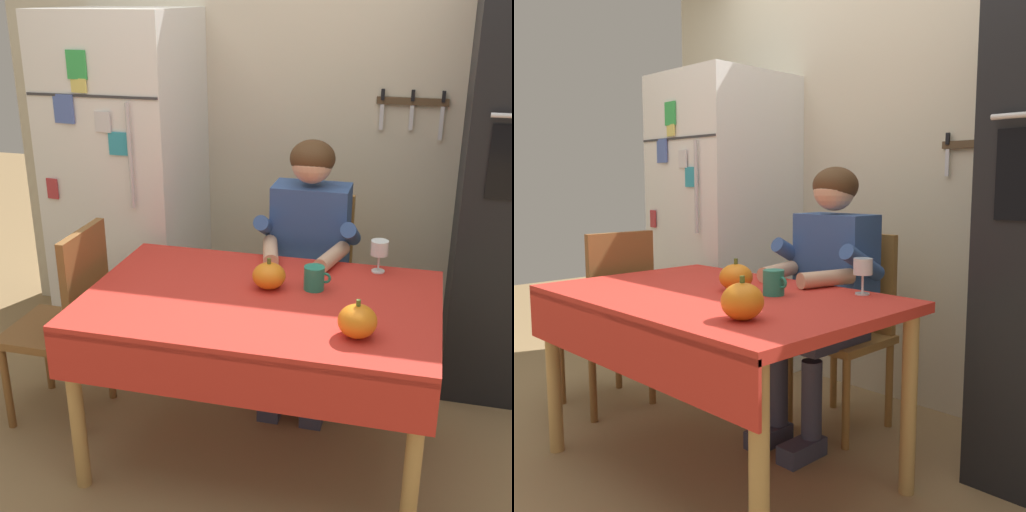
{
  "view_description": "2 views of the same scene",
  "coord_description": "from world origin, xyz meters",
  "views": [
    {
      "loc": [
        0.6,
        -2.25,
        1.86
      ],
      "look_at": [
        -0.04,
        0.16,
        0.89
      ],
      "focal_mm": 47.14,
      "sensor_mm": 36.0,
      "label": 1
    },
    {
      "loc": [
        1.73,
        -1.35,
        1.17
      ],
      "look_at": [
        0.11,
        0.28,
        0.88
      ],
      "focal_mm": 40.6,
      "sensor_mm": 36.0,
      "label": 2
    }
  ],
  "objects": [
    {
      "name": "coffee_mug",
      "position": [
        0.19,
        0.23,
        0.79
      ],
      "size": [
        0.11,
        0.08,
        0.1
      ],
      "color": "#237F66",
      "rests_on": "dining_table"
    },
    {
      "name": "chair_left_side",
      "position": [
        -0.9,
        0.15,
        0.51
      ],
      "size": [
        0.4,
        0.4,
        0.93
      ],
      "color": "brown",
      "rests_on": "ground"
    },
    {
      "name": "pumpkin_medium",
      "position": [
        0.41,
        -0.14,
        0.8
      ],
      "size": [
        0.14,
        0.14,
        0.14
      ],
      "color": "orange",
      "rests_on": "dining_table"
    },
    {
      "name": "ground_plane",
      "position": [
        0.0,
        0.0,
        0.0
      ],
      "size": [
        10.0,
        10.0,
        0.0
      ],
      "primitive_type": "plane",
      "color": "#93754C",
      "rests_on": "ground"
    },
    {
      "name": "wine_glass",
      "position": [
        0.43,
        0.48,
        0.84
      ],
      "size": [
        0.08,
        0.08,
        0.14
      ],
      "color": "white",
      "rests_on": "dining_table"
    },
    {
      "name": "dining_table",
      "position": [
        0.0,
        0.08,
        0.66
      ],
      "size": [
        1.4,
        0.9,
        0.74
      ],
      "color": "tan",
      "rests_on": "ground"
    },
    {
      "name": "pumpkin_large",
      "position": [
        0.01,
        0.19,
        0.79
      ],
      "size": [
        0.14,
        0.14,
        0.13
      ],
      "color": "orange",
      "rests_on": "dining_table"
    },
    {
      "name": "back_wall_assembly",
      "position": [
        0.05,
        1.35,
        1.3
      ],
      "size": [
        3.7,
        0.13,
        2.6
      ],
      "color": "beige",
      "rests_on": "ground"
    },
    {
      "name": "refrigerator",
      "position": [
        -0.95,
        0.96,
        0.9
      ],
      "size": [
        0.68,
        0.71,
        1.8
      ],
      "color": "white",
      "rests_on": "ground"
    },
    {
      "name": "chair_behind_person",
      "position": [
        0.08,
        0.87,
        0.51
      ],
      "size": [
        0.4,
        0.4,
        0.93
      ],
      "color": "#9E6B33",
      "rests_on": "ground"
    },
    {
      "name": "seated_person",
      "position": [
        0.08,
        0.68,
        0.74
      ],
      "size": [
        0.47,
        0.55,
        1.25
      ],
      "color": "#38384C",
      "rests_on": "ground"
    }
  ]
}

